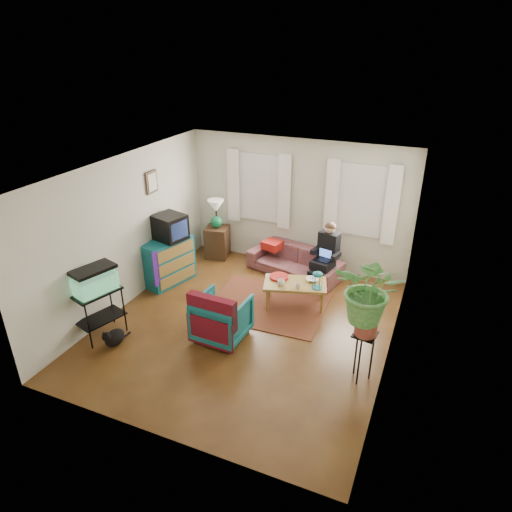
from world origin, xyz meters
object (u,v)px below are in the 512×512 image
at_px(coffee_table, 295,294).
at_px(plant_stand, 362,357).
at_px(dresser, 168,261).
at_px(aquarium_stand, 100,314).
at_px(sofa, 295,257).
at_px(armchair, 222,316).
at_px(side_table, 217,242).

relative_size(coffee_table, plant_stand, 1.43).
xyz_separation_m(dresser, aquarium_stand, (-0.01, -1.91, -0.04)).
xyz_separation_m(sofa, plant_stand, (1.84, -2.61, 0.01)).
bearing_deg(armchair, sofa, -95.71).
bearing_deg(coffee_table, side_table, 133.40).
bearing_deg(aquarium_stand, sofa, 73.64).
height_order(sofa, coffee_table, sofa).
relative_size(sofa, side_table, 2.78).
relative_size(side_table, armchair, 0.86).
relative_size(sofa, dresser, 1.91).
distance_m(side_table, armchair, 2.95).
height_order(sofa, aquarium_stand, aquarium_stand).
height_order(side_table, plant_stand, plant_stand).
bearing_deg(side_table, sofa, -3.70).
relative_size(aquarium_stand, coffee_table, 0.74).
bearing_deg(coffee_table, aquarium_stand, -157.75).
bearing_deg(dresser, sofa, 46.59).
distance_m(sofa, dresser, 2.47).
bearing_deg(plant_stand, dresser, 161.20).
bearing_deg(dresser, side_table, 92.05).
bearing_deg(aquarium_stand, plant_stand, 25.63).
distance_m(side_table, plant_stand, 4.53).
bearing_deg(side_table, armchair, -61.20).
bearing_deg(sofa, coffee_table, -58.19).
height_order(sofa, side_table, sofa).
distance_m(aquarium_stand, coffee_table, 3.25).
height_order(dresser, plant_stand, dresser).
bearing_deg(coffee_table, dresser, 166.22).
bearing_deg(sofa, plant_stand, -41.80).
height_order(armchair, coffee_table, armchair).
xyz_separation_m(armchair, plant_stand, (2.21, -0.14, -0.01)).
distance_m(armchair, plant_stand, 2.21).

